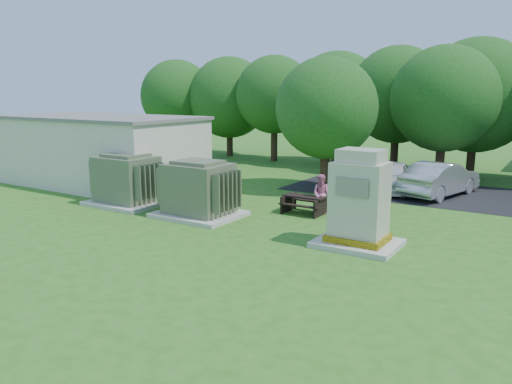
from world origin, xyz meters
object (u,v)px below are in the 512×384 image
Objects in this scene: generator_cabinet at (359,204)px; person_at_picnic at (322,194)px; picnic_table at (304,202)px; car_white at (391,176)px; car_silver_a at (440,179)px; transformer_left at (127,181)px; transformer_right at (199,190)px.

person_at_picnic is at bearing 130.59° from generator_cabinet.
picnic_table is at bearing -167.15° from person_at_picnic.
generator_cabinet is 8.89m from car_white.
generator_cabinet reaches higher than car_silver_a.
car_silver_a reaches higher than person_at_picnic.
generator_cabinet reaches higher than transformer_left.
generator_cabinet is 0.72× the size of car_white.
generator_cabinet reaches higher than person_at_picnic.
car_white is (0.83, 5.66, -0.06)m from person_at_picnic.
transformer_right reaches higher than car_white.
person_at_picnic reaches higher than car_white.
transformer_right is 0.75× the size of car_white.
picnic_table is at bearing 74.23° from car_silver_a.
transformer_right is at bearing 66.75° from car_silver_a.
car_silver_a is (3.53, 6.08, 0.33)m from picnic_table.
car_white is at bearing 76.55° from picnic_table.
car_white is (1.42, 5.93, 0.26)m from picnic_table.
person_at_picnic is at bearing 77.50° from car_silver_a.
transformer_right is 4.57m from person_at_picnic.
generator_cabinet is at bearing -61.16° from person_at_picnic.
car_white is at bearing 18.45° from car_silver_a.
transformer_left is 13.39m from car_silver_a.
picnic_table is 0.39× the size of car_white.
transformer_right is 6.26m from generator_cabinet.
generator_cabinet is at bearing -2.62° from transformer_right.
picnic_table is (-3.18, 2.76, -0.84)m from generator_cabinet.
person_at_picnic is at bearing -108.40° from car_white.
transformer_right is at bearing -128.11° from car_white.
car_white is (8.18, 8.41, -0.28)m from transformer_left.
car_silver_a is (10.30, 8.56, -0.22)m from transformer_left.
car_silver_a is (0.35, 8.84, -0.51)m from generator_cabinet.
car_silver_a is (6.60, 8.56, -0.22)m from transformer_right.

